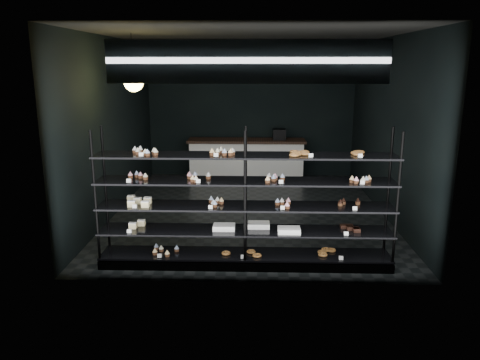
{
  "coord_description": "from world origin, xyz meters",
  "views": [
    {
      "loc": [
        0.09,
        -8.51,
        2.72
      ],
      "look_at": [
        -0.12,
        -1.9,
        1.08
      ],
      "focal_mm": 35.0,
      "sensor_mm": 36.0,
      "label": 1
    }
  ],
  "objects": [
    {
      "name": "signage",
      "position": [
        0.0,
        -2.93,
        2.75
      ],
      "size": [
        3.3,
        0.05,
        0.5
      ],
      "color": "#0E0B39",
      "rests_on": "room"
    },
    {
      "name": "room",
      "position": [
        0.0,
        0.0,
        1.6
      ],
      "size": [
        5.01,
        6.01,
        3.2
      ],
      "color": "black",
      "rests_on": "ground"
    },
    {
      "name": "pendant_lamp",
      "position": [
        -1.8,
        -1.12,
        2.45
      ],
      "size": [
        0.3,
        0.3,
        0.88
      ],
      "color": "black",
      "rests_on": "room"
    },
    {
      "name": "service_counter",
      "position": [
        -0.09,
        2.5,
        0.5
      ],
      "size": [
        2.78,
        0.65,
        1.23
      ],
      "color": "silver",
      "rests_on": "room"
    },
    {
      "name": "display_shelf",
      "position": [
        -0.06,
        -2.45,
        0.63
      ],
      "size": [
        4.0,
        0.5,
        1.91
      ],
      "color": "black",
      "rests_on": "room"
    }
  ]
}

